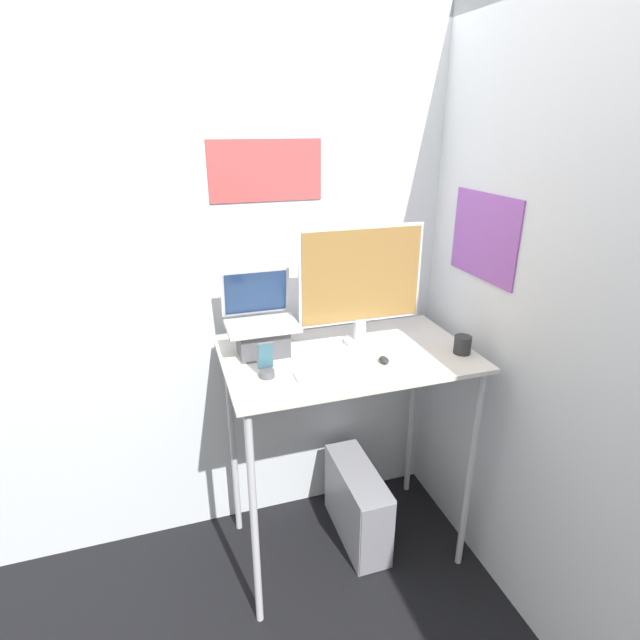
{
  "coord_description": "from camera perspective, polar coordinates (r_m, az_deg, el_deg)",
  "views": [
    {
      "loc": [
        -0.74,
        -1.54,
        2.06
      ],
      "look_at": [
        -0.13,
        0.33,
        1.28
      ],
      "focal_mm": 28.0,
      "sensor_mm": 36.0,
      "label": 1
    }
  ],
  "objects": [
    {
      "name": "laptop",
      "position": [
        2.21,
        -6.67,
        -1.31
      ],
      "size": [
        0.31,
        0.26,
        0.36
      ],
      "color": "#4C4C51",
      "rests_on": "desk"
    },
    {
      "name": "ground_plane",
      "position": [
        2.68,
        5.6,
        -28.92
      ],
      "size": [
        12.0,
        12.0,
        0.0
      ],
      "primitive_type": "plane",
      "color": "black"
    },
    {
      "name": "monitor",
      "position": [
        2.24,
        4.73,
        4.24
      ],
      "size": [
        0.58,
        0.14,
        0.55
      ],
      "color": "silver",
      "rests_on": "desk"
    },
    {
      "name": "desk",
      "position": [
        2.29,
        3.22,
        -7.05
      ],
      "size": [
        1.11,
        0.66,
        1.1
      ],
      "color": "beige",
      "rests_on": "ground_plane"
    },
    {
      "name": "mouse",
      "position": [
        2.16,
        7.32,
        -4.55
      ],
      "size": [
        0.04,
        0.06,
        0.03
      ],
      "color": "#262626",
      "rests_on": "desk"
    },
    {
      "name": "computer_tower",
      "position": [
        2.79,
        4.28,
        -20.2
      ],
      "size": [
        0.18,
        0.52,
        0.42
      ],
      "color": "gray",
      "rests_on": "ground_plane"
    },
    {
      "name": "mug",
      "position": [
        2.3,
        15.98,
        -2.74
      ],
      "size": [
        0.08,
        0.08,
        0.08
      ],
      "color": "#262628",
      "rests_on": "desk"
    },
    {
      "name": "keyboard",
      "position": [
        2.06,
        1.84,
        -5.88
      ],
      "size": [
        0.35,
        0.1,
        0.02
      ],
      "color": "silver",
      "rests_on": "desk"
    },
    {
      "name": "wall_back",
      "position": [
        2.52,
        -0.0,
        4.02
      ],
      "size": [
        6.0,
        0.06,
        2.6
      ],
      "color": "silver",
      "rests_on": "ground_plane"
    },
    {
      "name": "wall_side_right",
      "position": [
        2.2,
        22.34,
        -0.35
      ],
      "size": [
        0.06,
        6.0,
        2.6
      ],
      "color": "silver",
      "rests_on": "ground_plane"
    },
    {
      "name": "cell_phone",
      "position": [
        2.03,
        -6.16,
        -5.31
      ],
      "size": [
        0.07,
        0.06,
        0.15
      ],
      "color": "#4C4C51",
      "rests_on": "desk"
    }
  ]
}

